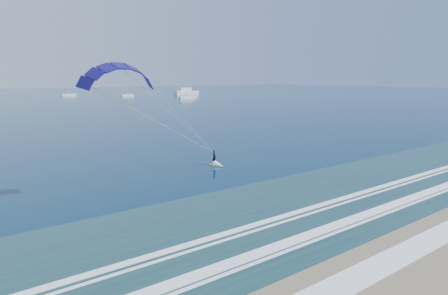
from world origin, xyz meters
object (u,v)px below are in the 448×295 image
Objects in this scene: kitesurfer_rig at (175,116)px; motor_yacht at (186,92)px; sailboat_5 at (187,97)px; sailboat_3 at (69,95)px; sailboat_4 at (127,95)px.

motor_yacht is (121.55, 189.46, -5.39)m from kitesurfer_rig.
sailboat_5 is at bearing -121.68° from motor_yacht.
sailboat_3 is 84.96m from sailboat_5.
sailboat_3 reaches higher than sailboat_4.
sailboat_4 is 46.94m from sailboat_5.
motor_yacht is 74.29m from sailboat_3.
sailboat_4 reaches higher than motor_yacht.
sailboat_4 is at bearing -49.04° from sailboat_3.
kitesurfer_rig reaches higher than sailboat_5.
sailboat_4 is 0.80× the size of sailboat_5.
sailboat_3 is at bearing 130.96° from sailboat_4.
kitesurfer_rig is 175.56m from sailboat_5.
sailboat_4 is (80.64, 191.73, -6.56)m from kitesurfer_rig.
sailboat_4 is (-40.90, 2.27, -1.18)m from motor_yacht.
sailboat_5 is at bearing -61.28° from sailboat_3.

